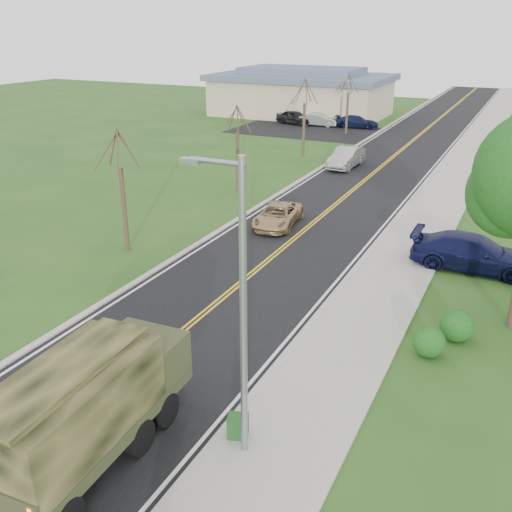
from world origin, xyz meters
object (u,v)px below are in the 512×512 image
Objects in this scene: suv_champagne at (278,215)px; pickup_navy at (474,253)px; sedan_silver at (346,158)px; military_truck at (87,403)px; utility_box_far at (238,426)px.

suv_champagne is 0.78× the size of pickup_navy.
military_truck is at bearing -80.89° from sedan_silver.
military_truck is 1.37× the size of sedan_silver.
suv_champagne reaches higher than utility_box_far.
military_truck is at bearing 157.00° from pickup_navy.
suv_champagne is at bearing -84.55° from sedan_silver.
sedan_silver is 7.31× the size of utility_box_far.
military_truck reaches higher than pickup_navy.
utility_box_far is (-4.34, -15.11, -0.39)m from pickup_navy.
military_truck reaches higher than sedan_silver.
pickup_navy is (7.33, 17.50, -1.01)m from military_truck.
suv_champagne is at bearing 91.29° from utility_box_far.
suv_champagne is at bearing 80.81° from pickup_navy.
military_truck is 4.08m from utility_box_far.
military_truck reaches higher than suv_champagne.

